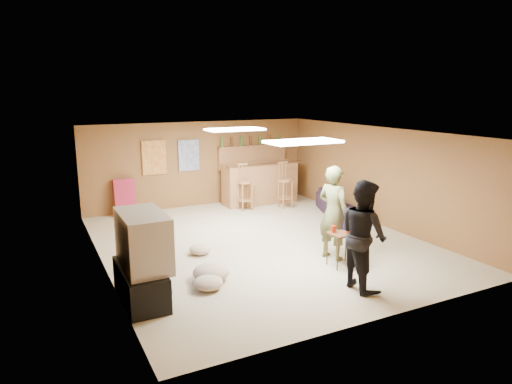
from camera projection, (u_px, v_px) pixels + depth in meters
name	position (u px, v px, depth m)	size (l,w,h in m)	color
ground	(260.00, 243.00, 9.13)	(7.00, 7.00, 0.00)	#B4A889
ceiling	(261.00, 132.00, 8.66)	(6.00, 7.00, 0.02)	silver
wall_back	(200.00, 164.00, 11.95)	(6.00, 0.02, 2.20)	brown
wall_front	(385.00, 240.00, 5.84)	(6.00, 0.02, 2.20)	brown
wall_left	(100.00, 206.00, 7.58)	(0.02, 7.00, 2.20)	brown
wall_right	(379.00, 176.00, 10.21)	(0.02, 7.00, 2.20)	brown
tv_stand	(141.00, 284.00, 6.58)	(0.55, 1.30, 0.50)	black
dvd_box	(156.00, 287.00, 6.69)	(0.35, 0.50, 0.08)	#B2B2B7
tv_body	(143.00, 240.00, 6.47)	(0.60, 1.10, 0.80)	#B2B2B7
tv_screen	(165.00, 237.00, 6.60)	(0.02, 0.95, 0.65)	navy
bar_counter	(260.00, 183.00, 12.24)	(2.00, 0.60, 1.10)	#9A6338
bar_lip	(264.00, 164.00, 11.91)	(2.10, 0.12, 0.05)	#452816
bar_shelf	(252.00, 146.00, 12.43)	(2.00, 0.18, 0.05)	#9A6338
bar_backing	(252.00, 157.00, 12.51)	(2.00, 0.14, 0.60)	#9A6338
poster_left	(154.00, 158.00, 11.33)	(0.60, 0.03, 0.85)	#BF3F26
poster_right	(189.00, 155.00, 11.73)	(0.55, 0.03, 0.80)	#334C99
folding_chair_stack	(125.00, 197.00, 11.04)	(0.50, 0.14, 0.90)	#AC1F3C
ceiling_panel_front	(303.00, 142.00, 7.35)	(1.20, 0.60, 0.04)	white
ceiling_panel_back	(235.00, 129.00, 9.71)	(1.20, 0.60, 0.04)	white
person_olive	(333.00, 213.00, 8.11)	(0.62, 0.41, 1.70)	brown
person_black	(363.00, 235.00, 6.89)	(0.82, 0.64, 1.69)	black
sofa	(340.00, 204.00, 11.13)	(1.89, 0.74, 0.55)	black
tray_table	(342.00, 249.00, 7.87)	(0.46, 0.37, 0.60)	#452816
cup_red_near	(333.00, 229.00, 7.81)	(0.09, 0.09, 0.12)	#B1270B
cup_red_far	(348.00, 230.00, 7.76)	(0.08, 0.08, 0.11)	#B1270B
cup_blue	(346.00, 227.00, 7.95)	(0.08, 0.08, 0.12)	navy
bar_stool_left	(245.00, 186.00, 11.53)	(0.39, 0.39, 1.24)	#9A6338
bar_stool_right	(285.00, 186.00, 11.79)	(0.36, 0.36, 1.15)	#9A6338
cushion_near_tv	(211.00, 272.00, 7.30)	(0.59, 0.59, 0.27)	tan
cushion_mid	(200.00, 249.00, 8.47)	(0.40, 0.40, 0.18)	tan
cushion_far	(208.00, 283.00, 6.96)	(0.46, 0.46, 0.21)	tan
bottle_row	(251.00, 141.00, 12.35)	(1.76, 0.08, 0.26)	#3F7233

